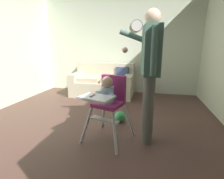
{
  "coord_description": "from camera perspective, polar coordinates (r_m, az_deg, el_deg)",
  "views": [
    {
      "loc": [
        0.91,
        -2.29,
        1.29
      ],
      "look_at": [
        0.44,
        -0.2,
        0.76
      ],
      "focal_mm": 27.36,
      "sensor_mm": 36.0,
      "label": 1
    }
  ],
  "objects": [
    {
      "name": "high_chair",
      "position": [
        2.32,
        -1.22,
        -2.41
      ],
      "size": [
        0.74,
        0.83,
        0.93
      ],
      "rotation": [
        0.0,
        0.0,
        -1.86
      ],
      "color": "silver",
      "rests_on": "ground"
    },
    {
      "name": "wall_far",
      "position": [
        5.01,
        2.35,
        15.03
      ],
      "size": [
        5.15,
        0.06,
        2.77
      ],
      "primitive_type": "cube",
      "color": "silver",
      "rests_on": "ground"
    },
    {
      "name": "ground",
      "position": [
        2.8,
        -8.08,
        -14.73
      ],
      "size": [
        5.95,
        6.81,
        0.1
      ],
      "primitive_type": "cube",
      "color": "brown"
    },
    {
      "name": "wall_clock",
      "position": [
        4.93,
        8.26,
        20.36
      ],
      "size": [
        0.31,
        0.04,
        0.31
      ],
      "color": "white"
    },
    {
      "name": "toy_ball",
      "position": [
        3.05,
        2.78,
        -9.09
      ],
      "size": [
        0.19,
        0.19,
        0.19
      ],
      "primitive_type": "sphere",
      "color": "green",
      "rests_on": "ground"
    },
    {
      "name": "couch",
      "position": [
        4.67,
        -2.96,
        2.15
      ],
      "size": [
        1.64,
        0.86,
        0.86
      ],
      "rotation": [
        0.0,
        0.0,
        -1.57
      ],
      "color": "beige",
      "rests_on": "ground"
    },
    {
      "name": "adult_standing",
      "position": [
        2.25,
        12.41,
        5.96
      ],
      "size": [
        0.56,
        0.5,
        1.74
      ],
      "rotation": [
        0.0,
        0.0,
        -3.0
      ],
      "color": "#616358",
      "rests_on": "ground"
    }
  ]
}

